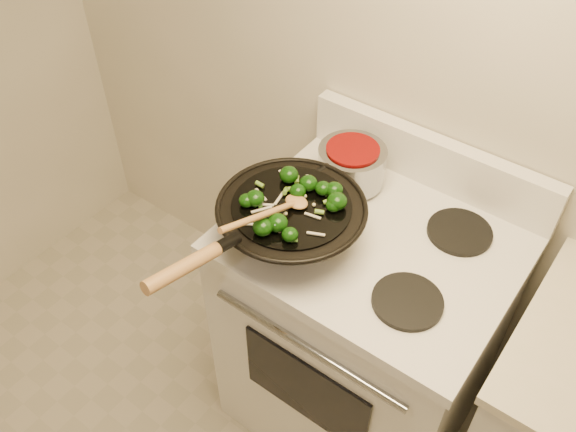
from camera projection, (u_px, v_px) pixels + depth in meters
The scene contains 5 objects.
stove at pixel (362, 330), 2.00m from camera, with size 0.78×0.67×1.08m.
wok at pixel (290, 221), 1.62m from camera, with size 0.40×0.66×0.22m.
stirfry at pixel (296, 201), 1.57m from camera, with size 0.26×0.27×0.05m.
wooden_spoon at pixel (276, 210), 1.52m from camera, with size 0.07×0.29×0.11m.
saucepan at pixel (351, 165), 1.80m from camera, with size 0.20×0.32×0.12m.
Camera 1 is at (0.34, 0.09, 2.14)m, focal length 38.00 mm.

